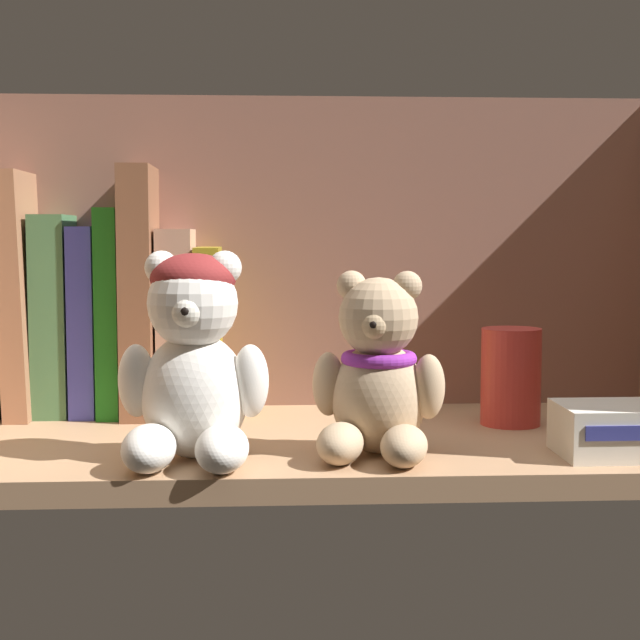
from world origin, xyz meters
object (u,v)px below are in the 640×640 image
Objects in this scene: book_2 at (24,294)px; small_product_box at (630,430)px; teddy_bear_smaller at (378,377)px; book_6 at (142,291)px; book_3 at (57,315)px; book_5 at (114,311)px; book_7 at (178,321)px; book_1 at (0,326)px; teddy_bear_larger at (193,362)px; book_4 at (89,320)px; book_8 at (209,329)px; pillar_candle at (511,377)px.

small_product_box is at bearing -22.48° from book_2.
teddy_bear_smaller is at bearing 176.53° from small_product_box.
book_6 is 47.55cm from small_product_box.
small_product_box is (20.09, -1.22, -4.24)cm from teddy_bear_smaller.
book_5 reaches higher than book_3.
book_5 reaches higher than book_7.
book_1 reaches higher than teddy_bear_larger.
book_8 is (11.84, 0.00, -0.99)cm from book_4.
book_4 is at bearing 142.01° from teddy_bear_smaller.
teddy_bear_larger is 14.64cm from teddy_bear_smaller.
book_2 is 15.14cm from book_7.
book_7 is at bearing 150.00° from small_product_box.
book_2 is at bearing 180.00° from book_5.
book_5 is 1.11× the size of book_7.
book_6 is at bearing 106.83° from teddy_bear_larger.
book_1 is at bearing 149.55° from teddy_bear_smaller.
book_1 is 1.05× the size of book_8.
book_2 reaches higher than book_5.
book_6 is 1.64× the size of teddy_bear_smaller.
teddy_bear_larger is 35.11cm from small_product_box.
book_3 is at bearing 0.00° from book_1.
book_1 is 29.50cm from teddy_bear_larger.
small_product_box is at bearing -64.23° from pillar_candle.
pillar_candle is 0.79× the size of small_product_box.
book_2 is at bearing 180.00° from book_8.
book_2 is 0.98× the size of book_6.
pillar_candle is at bearing 115.77° from small_product_box.
book_2 reaches higher than small_product_box.
book_1 is at bearing 158.43° from small_product_box.
book_5 is 31.64cm from teddy_bear_smaller.
book_8 is (6.55, 0.00, -3.87)cm from book_6.
teddy_bear_larger is at bearing -66.57° from book_5.
book_6 is 36.62cm from pillar_candle.
small_product_box is (46.38, -21.74, -7.11)cm from book_4.
book_4 is at bearing 0.00° from book_1.
book_3 reaches higher than book_4.
book_1 is at bearing 180.00° from book_3.
pillar_candle is (31.34, -8.66, -4.56)cm from book_7.
book_4 is 11.88cm from book_8.
teddy_bear_larger is at bearing -55.16° from book_3.
book_6 reaches higher than book_5.
book_8 is (9.34, 0.00, -1.87)cm from book_5.
book_1 is at bearing 180.00° from book_4.
book_7 is 21.57cm from teddy_bear_larger.
small_product_box is at bearing -32.19° from book_8.
book_3 is at bearing 180.00° from book_7.
pillar_candle is (28.22, -8.66, -3.69)cm from book_8.
book_2 is 2.07× the size of small_product_box.
small_product_box is (43.88, -21.74, -7.99)cm from book_5.
teddy_bear_larger is at bearing -90.28° from book_8.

